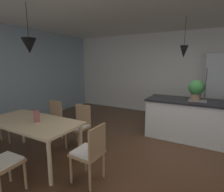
{
  "coord_description": "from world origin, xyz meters",
  "views": [
    {
      "loc": [
        0.65,
        -2.82,
        1.72
      ],
      "look_at": [
        -0.85,
        -0.11,
        1.14
      ],
      "focal_mm": 28.34,
      "sensor_mm": 36.0,
      "label": 1
    }
  ],
  "objects_px": {
    "potted_plant_on_island": "(196,89)",
    "vase_on_dining_table": "(37,116)",
    "chair_kitchen_end": "(90,151)",
    "kitchen_island": "(201,121)",
    "refrigerator": "(218,90)",
    "dining_table": "(32,125)",
    "chair_far_left": "(52,119)",
    "chair_far_right": "(79,125)"
  },
  "relations": [
    {
      "from": "potted_plant_on_island",
      "to": "vase_on_dining_table",
      "type": "relative_size",
      "value": 2.29
    },
    {
      "from": "chair_kitchen_end",
      "to": "vase_on_dining_table",
      "type": "height_order",
      "value": "vase_on_dining_table"
    },
    {
      "from": "chair_kitchen_end",
      "to": "potted_plant_on_island",
      "type": "relative_size",
      "value": 1.9
    },
    {
      "from": "kitchen_island",
      "to": "potted_plant_on_island",
      "type": "distance_m",
      "value": 0.72
    },
    {
      "from": "chair_kitchen_end",
      "to": "refrigerator",
      "type": "bearing_deg",
      "value": 66.78
    },
    {
      "from": "dining_table",
      "to": "kitchen_island",
      "type": "height_order",
      "value": "kitchen_island"
    },
    {
      "from": "chair_far_left",
      "to": "dining_table",
      "type": "bearing_deg",
      "value": -63.62
    },
    {
      "from": "kitchen_island",
      "to": "potted_plant_on_island",
      "type": "bearing_deg",
      "value": 180.0
    },
    {
      "from": "dining_table",
      "to": "chair_kitchen_end",
      "type": "relative_size",
      "value": 2.01
    },
    {
      "from": "kitchen_island",
      "to": "vase_on_dining_table",
      "type": "xyz_separation_m",
      "value": [
        -2.42,
        -2.32,
        0.37
      ]
    },
    {
      "from": "chair_kitchen_end",
      "to": "refrigerator",
      "type": "xyz_separation_m",
      "value": [
        1.63,
        3.79,
        0.51
      ]
    },
    {
      "from": "chair_kitchen_end",
      "to": "vase_on_dining_table",
      "type": "xyz_separation_m",
      "value": [
        -1.11,
        0.01,
        0.35
      ]
    },
    {
      "from": "dining_table",
      "to": "kitchen_island",
      "type": "bearing_deg",
      "value": 42.27
    },
    {
      "from": "chair_far_right",
      "to": "kitchen_island",
      "type": "bearing_deg",
      "value": 35.34
    },
    {
      "from": "chair_far_right",
      "to": "vase_on_dining_table",
      "type": "xyz_separation_m",
      "value": [
        -0.26,
        -0.78,
        0.35
      ]
    },
    {
      "from": "chair_far_right",
      "to": "potted_plant_on_island",
      "type": "relative_size",
      "value": 1.9
    },
    {
      "from": "chair_kitchen_end",
      "to": "dining_table",
      "type": "bearing_deg",
      "value": 179.94
    },
    {
      "from": "dining_table",
      "to": "chair_far_right",
      "type": "bearing_deg",
      "value": 63.46
    },
    {
      "from": "refrigerator",
      "to": "dining_table",
      "type": "bearing_deg",
      "value": -127.15
    },
    {
      "from": "chair_far_right",
      "to": "refrigerator",
      "type": "distance_m",
      "value": 3.92
    },
    {
      "from": "chair_far_right",
      "to": "chair_kitchen_end",
      "type": "relative_size",
      "value": 1.0
    },
    {
      "from": "chair_far_right",
      "to": "refrigerator",
      "type": "xyz_separation_m",
      "value": [
        2.48,
        3.0,
        0.51
      ]
    },
    {
      "from": "dining_table",
      "to": "chair_far_left",
      "type": "relative_size",
      "value": 2.01
    },
    {
      "from": "refrigerator",
      "to": "chair_far_right",
      "type": "bearing_deg",
      "value": -129.55
    },
    {
      "from": "chair_kitchen_end",
      "to": "kitchen_island",
      "type": "distance_m",
      "value": 2.67
    },
    {
      "from": "dining_table",
      "to": "chair_kitchen_end",
      "type": "distance_m",
      "value": 1.26
    },
    {
      "from": "kitchen_island",
      "to": "vase_on_dining_table",
      "type": "relative_size",
      "value": 11.74
    },
    {
      "from": "chair_kitchen_end",
      "to": "chair_far_right",
      "type": "bearing_deg",
      "value": 136.95
    },
    {
      "from": "refrigerator",
      "to": "vase_on_dining_table",
      "type": "distance_m",
      "value": 4.67
    },
    {
      "from": "dining_table",
      "to": "vase_on_dining_table",
      "type": "height_order",
      "value": "vase_on_dining_table"
    },
    {
      "from": "kitchen_island",
      "to": "chair_far_right",
      "type": "bearing_deg",
      "value": -144.66
    },
    {
      "from": "chair_far_left",
      "to": "kitchen_island",
      "type": "xyz_separation_m",
      "value": [
        2.95,
        1.53,
        -0.01
      ]
    },
    {
      "from": "chair_far_left",
      "to": "chair_far_right",
      "type": "bearing_deg",
      "value": -0.0
    },
    {
      "from": "chair_far_right",
      "to": "chair_far_left",
      "type": "height_order",
      "value": "same"
    },
    {
      "from": "potted_plant_on_island",
      "to": "vase_on_dining_table",
      "type": "bearing_deg",
      "value": -134.5
    },
    {
      "from": "refrigerator",
      "to": "potted_plant_on_island",
      "type": "distance_m",
      "value": 1.54
    },
    {
      "from": "chair_far_left",
      "to": "refrigerator",
      "type": "relative_size",
      "value": 0.44
    },
    {
      "from": "kitchen_island",
      "to": "vase_on_dining_table",
      "type": "bearing_deg",
      "value": -136.28
    },
    {
      "from": "refrigerator",
      "to": "vase_on_dining_table",
      "type": "bearing_deg",
      "value": -125.88
    },
    {
      "from": "potted_plant_on_island",
      "to": "refrigerator",
      "type": "bearing_deg",
      "value": 72.64
    },
    {
      "from": "chair_far_left",
      "to": "vase_on_dining_table",
      "type": "height_order",
      "value": "vase_on_dining_table"
    },
    {
      "from": "chair_far_right",
      "to": "potted_plant_on_island",
      "type": "distance_m",
      "value": 2.63
    }
  ]
}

